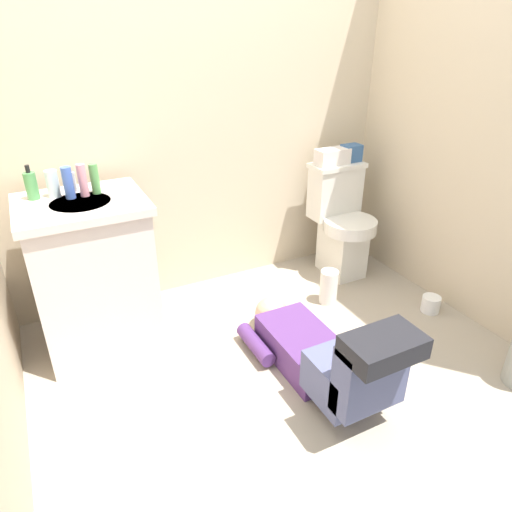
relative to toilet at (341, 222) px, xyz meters
The scene contains 16 objects.
ground_plane 1.16m from the toilet, 140.89° to the right, with size 2.91×2.93×0.04m, color #A59884.
wall_back 1.23m from the toilet, 159.42° to the left, with size 2.57×0.08×2.40m, color beige.
wall_right 1.15m from the toilet, 59.94° to the right, with size 0.08×1.93×2.40m, color beige.
toilet is the anchor object (origin of this frame).
vanity_cabinet 1.63m from the toilet, behind, with size 0.60×0.52×0.82m.
faucet 1.70m from the toilet, behind, with size 0.02×0.02×0.10m, color silver.
person_plumber 1.19m from the toilet, 129.63° to the right, with size 0.39×1.06×0.52m.
tissue_box 0.44m from the toilet, 116.43° to the left, with size 0.22×0.11×0.10m, color silver.
toiletry_bag 0.46m from the toilet, 40.77° to the left, with size 0.12×0.09×0.11m, color #33598C.
soap_dispenser 1.89m from the toilet, behind, with size 0.06×0.06×0.17m.
bottle_clear 1.80m from the toilet, behind, with size 0.06×0.06×0.13m, color silver.
bottle_blue 1.74m from the toilet, behind, with size 0.05×0.05×0.15m, color #4163BE.
bottle_pink 1.68m from the toilet, behind, with size 0.04×0.04×0.16m, color pink.
bottle_green 1.62m from the toilet, behind, with size 0.04×0.04×0.15m, color #53974F.
paper_towel_roll 0.51m from the toilet, 133.20° to the right, with size 0.11×0.11×0.22m, color white.
toilet_paper_roll 0.78m from the toilet, 73.97° to the right, with size 0.11×0.11×0.10m, color white.
Camera 1 is at (-0.96, -1.60, 1.58)m, focal length 32.08 mm.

